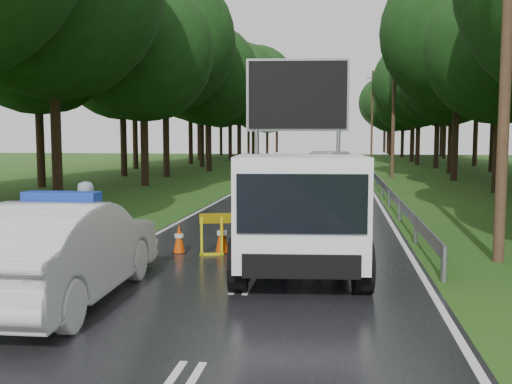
% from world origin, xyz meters
% --- Properties ---
extents(ground, '(160.00, 160.00, 0.00)m').
position_xyz_m(ground, '(0.00, 0.00, 0.00)').
color(ground, '#1E4A15').
rests_on(ground, ground).
extents(road, '(7.00, 140.00, 0.02)m').
position_xyz_m(road, '(0.00, 30.00, 0.01)').
color(road, black).
rests_on(road, ground).
extents(guardrail, '(0.12, 60.06, 0.70)m').
position_xyz_m(guardrail, '(3.70, 29.67, 0.55)').
color(guardrail, gray).
rests_on(guardrail, ground).
extents(utility_pole_near, '(1.40, 0.24, 10.00)m').
position_xyz_m(utility_pole_near, '(5.20, 2.00, 5.06)').
color(utility_pole_near, '#452C20').
rests_on(utility_pole_near, ground).
extents(utility_pole_mid, '(1.40, 0.24, 10.00)m').
position_xyz_m(utility_pole_mid, '(5.20, 28.00, 5.06)').
color(utility_pole_mid, '#452C20').
rests_on(utility_pole_mid, ground).
extents(utility_pole_far, '(1.40, 0.24, 10.00)m').
position_xyz_m(utility_pole_far, '(5.20, 54.00, 5.06)').
color(utility_pole_far, '#452C20').
rests_on(utility_pole_far, ground).
extents(police_sedan, '(2.00, 5.17, 1.85)m').
position_xyz_m(police_sedan, '(-2.80, -2.24, 0.84)').
color(police_sedan, silver).
rests_on(police_sedan, ground).
extents(work_truck, '(2.95, 5.74, 4.41)m').
position_xyz_m(work_truck, '(0.90, 0.42, 1.20)').
color(work_truck, gray).
rests_on(work_truck, ground).
extents(barrier, '(2.31, 0.73, 0.99)m').
position_xyz_m(barrier, '(-0.29, 1.92, 0.75)').
color(barrier, '#D8CD0B').
rests_on(barrier, ground).
extents(officer, '(0.83, 0.75, 1.92)m').
position_xyz_m(officer, '(-0.65, 4.02, 0.96)').
color(officer, yellow).
rests_on(officer, ground).
extents(civilian, '(0.97, 0.85, 1.67)m').
position_xyz_m(civilian, '(0.58, 0.50, 0.84)').
color(civilian, '#1A24AD').
rests_on(civilian, ground).
extents(bystander_right, '(0.93, 0.79, 1.63)m').
position_xyz_m(bystander_right, '(-4.60, 2.50, 0.81)').
color(bystander_right, '#8697A1').
rests_on(bystander_right, ground).
extents(queue_car_first, '(1.85, 4.42, 1.49)m').
position_xyz_m(queue_car_first, '(1.79, 17.48, 0.75)').
color(queue_car_first, '#474A4F').
rests_on(queue_car_first, ground).
extents(queue_car_second, '(2.63, 5.67, 1.60)m').
position_xyz_m(queue_car_second, '(0.83, 23.48, 0.80)').
color(queue_car_second, '#919498').
rests_on(queue_car_second, ground).
extents(queue_car_third, '(2.66, 5.47, 1.50)m').
position_xyz_m(queue_car_third, '(2.13, 30.58, 0.75)').
color(queue_car_third, black).
rests_on(queue_car_third, ground).
extents(queue_car_fourth, '(1.59, 4.05, 1.31)m').
position_xyz_m(queue_car_fourth, '(1.83, 40.65, 0.66)').
color(queue_car_fourth, '#43454B').
rests_on(queue_car_fourth, ground).
extents(cone_near_left, '(0.31, 0.31, 0.66)m').
position_xyz_m(cone_near_left, '(-2.56, -3.46, 0.32)').
color(cone_near_left, black).
rests_on(cone_near_left, ground).
extents(cone_center, '(0.39, 0.39, 0.82)m').
position_xyz_m(cone_center, '(-1.00, 2.00, 0.40)').
color(cone_center, black).
rests_on(cone_center, ground).
extents(cone_far, '(0.36, 0.36, 0.76)m').
position_xyz_m(cone_far, '(1.23, 3.55, 0.37)').
color(cone_far, black).
rests_on(cone_far, ground).
extents(cone_left_mid, '(0.33, 0.33, 0.71)m').
position_xyz_m(cone_left_mid, '(-2.00, 1.85, 0.34)').
color(cone_left_mid, black).
rests_on(cone_left_mid, ground).
extents(cone_right, '(0.38, 0.38, 0.81)m').
position_xyz_m(cone_right, '(2.40, 4.50, 0.39)').
color(cone_right, black).
rests_on(cone_right, ground).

